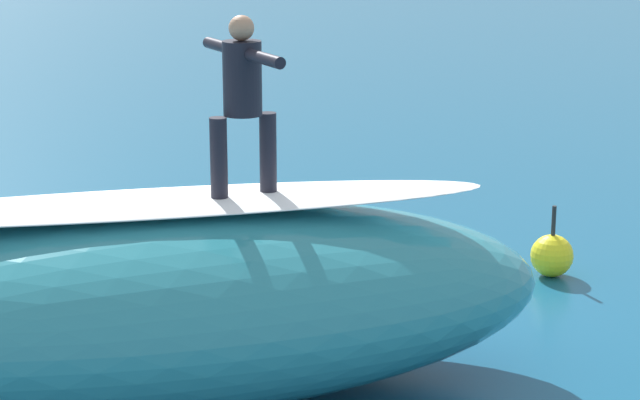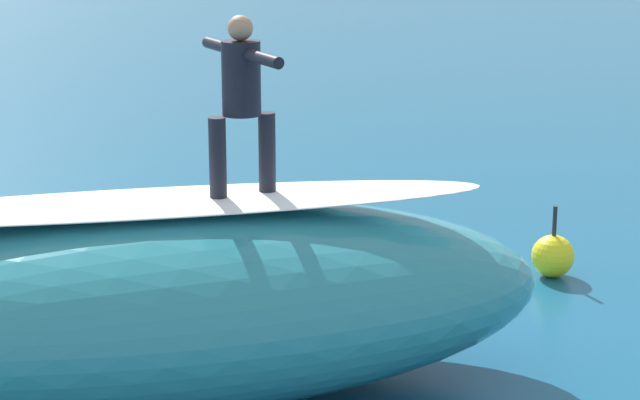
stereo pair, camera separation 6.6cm
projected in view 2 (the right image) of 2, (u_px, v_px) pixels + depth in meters
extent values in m
plane|color=#145175|center=(198.00, 317.00, 12.48)|extent=(120.00, 120.00, 0.00)
ellipsoid|color=teal|center=(153.00, 303.00, 10.34)|extent=(7.13, 3.01, 1.76)
ellipsoid|color=white|center=(149.00, 203.00, 10.10)|extent=(6.05, 1.07, 0.08)
ellipsoid|color=#33B2D1|center=(243.00, 198.00, 10.27)|extent=(1.93, 0.95, 0.07)
cylinder|color=black|center=(218.00, 158.00, 10.06)|extent=(0.15, 0.15, 0.71)
cylinder|color=black|center=(267.00, 152.00, 10.27)|extent=(0.15, 0.15, 0.71)
cylinder|color=black|center=(241.00, 78.00, 9.99)|extent=(0.41, 0.41, 0.64)
sphere|color=tan|center=(240.00, 28.00, 9.88)|extent=(0.22, 0.22, 0.22)
cylinder|color=black|center=(263.00, 59.00, 9.54)|extent=(0.25, 0.58, 0.10)
cylinder|color=black|center=(220.00, 46.00, 10.32)|extent=(0.25, 0.58, 0.10)
ellipsoid|color=silver|center=(377.00, 269.00, 13.91)|extent=(0.56, 2.18, 0.07)
cylinder|color=black|center=(377.00, 254.00, 13.86)|extent=(0.31, 0.86, 0.30)
sphere|color=tan|center=(389.00, 263.00, 13.36)|extent=(0.21, 0.21, 0.21)
cylinder|color=black|center=(353.00, 243.00, 14.60)|extent=(0.14, 0.71, 0.14)
cylinder|color=black|center=(366.00, 242.00, 14.64)|extent=(0.14, 0.71, 0.14)
sphere|color=yellow|center=(553.00, 256.00, 13.71)|extent=(0.51, 0.51, 0.51)
cylinder|color=#262626|center=(555.00, 221.00, 13.60)|extent=(0.05, 0.05, 0.35)
ellipsoid|color=white|center=(35.00, 298.00, 12.93)|extent=(0.95, 0.96, 0.09)
ellipsoid|color=white|center=(177.00, 266.00, 14.02)|extent=(0.55, 0.69, 0.09)
ellipsoid|color=white|center=(388.00, 337.00, 11.76)|extent=(1.04, 1.04, 0.12)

